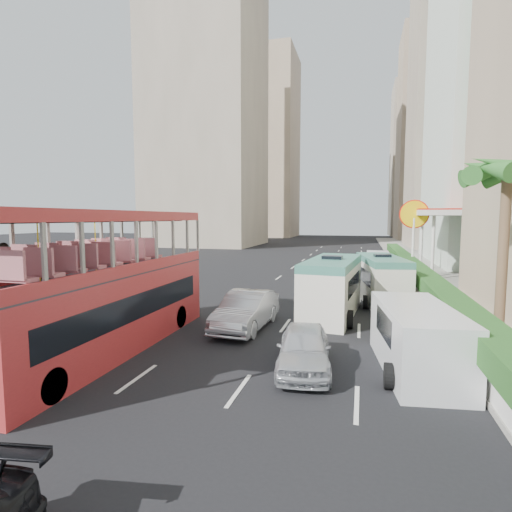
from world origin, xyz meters
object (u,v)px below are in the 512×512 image
(minibus_near, at_px, (332,287))
(shell_station, at_px, (453,243))
(double_decker_bus, at_px, (106,282))
(car_silver_lane_b, at_px, (304,369))
(car_silver_lane_a, at_px, (246,328))
(panel_van_far, at_px, (378,263))
(minibus_far, at_px, (382,280))
(panel_van_near, at_px, (417,339))
(van_asset, at_px, (334,282))
(palm_tree, at_px, (503,257))

(minibus_near, distance_m, shell_station, 17.84)
(double_decker_bus, bearing_deg, car_silver_lane_b, 0.37)
(car_silver_lane_a, height_order, panel_van_far, panel_van_far)
(minibus_near, relative_size, minibus_far, 1.07)
(car_silver_lane_b, bearing_deg, shell_station, 62.15)
(car_silver_lane_a, bearing_deg, panel_van_far, 75.44)
(minibus_near, xyz_separation_m, shell_station, (8.54, 15.60, 1.34))
(car_silver_lane_b, xyz_separation_m, panel_van_far, (3.05, 23.31, 0.93))
(double_decker_bus, xyz_separation_m, shell_station, (16.00, 23.00, 0.22))
(minibus_far, relative_size, panel_van_near, 1.16)
(double_decker_bus, relative_size, car_silver_lane_a, 2.26)
(double_decker_bus, relative_size, panel_van_near, 2.15)
(van_asset, relative_size, minibus_far, 0.81)
(double_decker_bus, distance_m, van_asset, 19.20)
(minibus_near, xyz_separation_m, palm_tree, (6.34, -3.40, 1.97))
(car_silver_lane_b, relative_size, van_asset, 0.85)
(minibus_near, xyz_separation_m, panel_van_far, (2.73, 15.95, -0.48))
(double_decker_bus, relative_size, minibus_near, 1.73)
(panel_van_near, relative_size, panel_van_far, 1.10)
(shell_station, bearing_deg, panel_van_near, -103.77)
(minibus_far, height_order, panel_van_far, minibus_far)
(car_silver_lane_b, height_order, van_asset, car_silver_lane_b)
(minibus_near, distance_m, panel_van_near, 7.27)
(minibus_far, bearing_deg, car_silver_lane_a, -139.27)
(minibus_near, height_order, panel_van_far, minibus_near)
(palm_tree, bearing_deg, car_silver_lane_b, -149.34)
(panel_van_near, height_order, panel_van_far, panel_van_near)
(panel_van_near, bearing_deg, car_silver_lane_b, -174.30)
(minibus_near, distance_m, minibus_far, 4.60)
(double_decker_bus, xyz_separation_m, car_silver_lane_a, (4.04, 4.09, -2.53))
(car_silver_lane_a, relative_size, palm_tree, 0.76)
(panel_van_far, bearing_deg, double_decker_bus, -112.09)
(car_silver_lane_a, height_order, minibus_far, minibus_far)
(shell_station, bearing_deg, minibus_far, -117.15)
(double_decker_bus, bearing_deg, car_silver_lane_a, 45.35)
(van_asset, relative_size, panel_van_near, 0.94)
(panel_van_near, relative_size, shell_station, 0.64)
(car_silver_lane_a, height_order, shell_station, shell_station)
(car_silver_lane_a, xyz_separation_m, minibus_near, (3.42, 3.31, 1.41))
(palm_tree, bearing_deg, double_decker_bus, -163.84)
(double_decker_bus, relative_size, shell_station, 1.38)
(panel_van_near, bearing_deg, double_decker_bus, 177.18)
(car_silver_lane_b, bearing_deg, panel_van_far, 75.81)
(minibus_near, relative_size, panel_van_far, 1.37)
(double_decker_bus, distance_m, minibus_near, 10.57)
(minibus_far, bearing_deg, shell_station, 53.23)
(double_decker_bus, height_order, minibus_near, double_decker_bus)
(panel_van_near, distance_m, panel_van_far, 22.51)
(car_silver_lane_b, relative_size, minibus_far, 0.69)
(double_decker_bus, bearing_deg, shell_station, 55.18)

